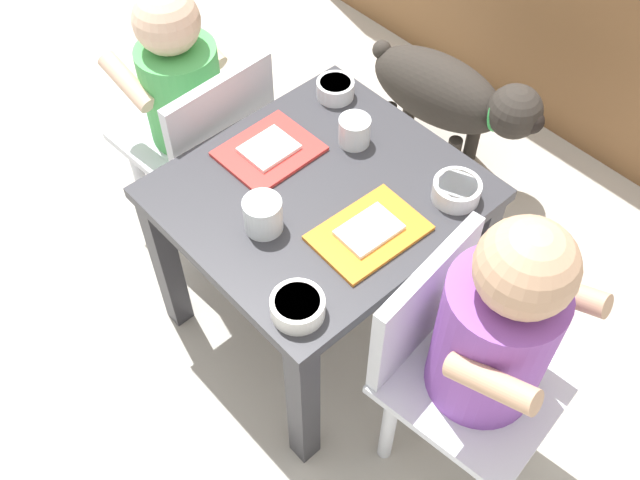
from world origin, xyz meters
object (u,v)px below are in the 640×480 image
object	(u,v)px
food_tray_right	(369,232)
water_cup_left	(262,216)
dining_table	(320,218)
seated_child_left	(186,94)
cereal_bowl_left_side	(298,306)
water_cup_right	(354,132)
veggie_bowl_near	(457,190)
dog	(450,95)
cereal_bowl_right_side	(335,88)
food_tray_left	(269,151)
seated_child_right	(489,333)

from	to	relation	value
food_tray_right	water_cup_left	size ratio (longest dim) A/B	2.87
dining_table	seated_child_left	distance (m)	0.41
cereal_bowl_left_side	water_cup_left	bearing A→B (deg)	157.45
dining_table	seated_child_left	world-z (taller)	seated_child_left
water_cup_right	veggie_bowl_near	world-z (taller)	water_cup_right
seated_child_left	dog	size ratio (longest dim) A/B	1.32
water_cup_left	cereal_bowl_right_side	xyz separation A→B (m)	(-0.17, 0.33, -0.01)
dining_table	veggie_bowl_near	distance (m)	0.27
food_tray_left	cereal_bowl_left_side	distance (m)	0.37
seated_child_left	food_tray_left	size ratio (longest dim) A/B	3.58
food_tray_left	water_cup_left	world-z (taller)	water_cup_left
water_cup_left	veggie_bowl_near	size ratio (longest dim) A/B	0.79
food_tray_left	veggie_bowl_near	xyz separation A→B (m)	(0.32, 0.18, 0.01)
veggie_bowl_near	water_cup_right	bearing A→B (deg)	-171.15
water_cup_left	cereal_bowl_right_side	size ratio (longest dim) A/B	0.89
cereal_bowl_left_side	water_cup_right	bearing A→B (deg)	123.33
seated_child_left	water_cup_right	size ratio (longest dim) A/B	10.40
dining_table	cereal_bowl_left_side	size ratio (longest dim) A/B	6.03
seated_child_left	water_cup_left	distance (m)	0.42
dining_table	cereal_bowl_right_side	world-z (taller)	cereal_bowl_right_side
dining_table	cereal_bowl_left_side	xyz separation A→B (m)	(0.17, -0.21, 0.10)
water_cup_left	veggie_bowl_near	world-z (taller)	water_cup_left
water_cup_right	cereal_bowl_right_side	xyz separation A→B (m)	(-0.12, 0.07, -0.00)
seated_child_left	food_tray_right	world-z (taller)	seated_child_left
water_cup_left	seated_child_right	bearing A→B (deg)	16.27
water_cup_right	dining_table	bearing A→B (deg)	-69.97
dining_table	dog	world-z (taller)	dining_table
food_tray_right	water_cup_left	xyz separation A→B (m)	(-0.14, -0.12, 0.02)
food_tray_left	veggie_bowl_near	size ratio (longest dim) A/B	2.05
dining_table	cereal_bowl_right_side	distance (m)	0.28
dining_table	cereal_bowl_right_side	xyz separation A→B (m)	(-0.17, 0.20, 0.10)
food_tray_right	cereal_bowl_right_side	world-z (taller)	cereal_bowl_right_side
dining_table	food_tray_left	bearing A→B (deg)	-176.48
cereal_bowl_right_side	seated_child_left	bearing A→B (deg)	-137.64
water_cup_right	cereal_bowl_left_side	distance (m)	0.41
water_cup_left	water_cup_right	distance (m)	0.27
dog	cereal_bowl_left_side	distance (m)	0.90
dining_table	water_cup_right	size ratio (longest dim) A/B	8.61
water_cup_left	food_tray_right	bearing A→B (deg)	41.99
food_tray_right	cereal_bowl_right_side	distance (m)	0.37
seated_child_left	dog	distance (m)	0.68
seated_child_left	water_cup_left	xyz separation A→B (m)	(0.40, -0.12, 0.05)
water_cup_right	food_tray_left	bearing A→B (deg)	-121.70
food_tray_left	veggie_bowl_near	world-z (taller)	veggie_bowl_near
seated_child_left	cereal_bowl_right_side	bearing A→B (deg)	42.36
seated_child_right	water_cup_left	distance (m)	0.43
dog	cereal_bowl_left_side	bearing A→B (deg)	-66.98
food_tray_left	veggie_bowl_near	bearing A→B (deg)	29.27
seated_child_right	cereal_bowl_left_side	size ratio (longest dim) A/B	7.88
food_tray_right	cereal_bowl_left_side	size ratio (longest dim) A/B	2.24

